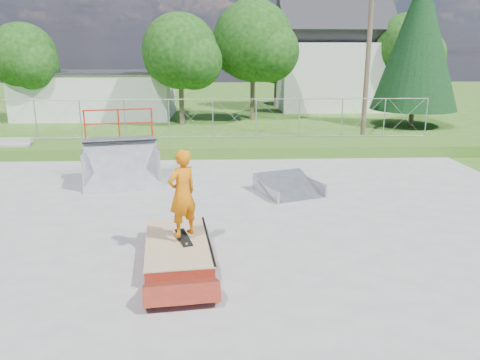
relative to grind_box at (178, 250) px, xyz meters
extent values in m
plane|color=#35611B|center=(0.63, 1.56, -0.21)|extent=(120.00, 120.00, 0.00)
cube|color=gray|center=(0.63, 1.56, -0.19)|extent=(20.00, 16.00, 0.04)
cube|color=#35611B|center=(0.63, 11.06, 0.04)|extent=(24.00, 3.00, 0.50)
cube|color=maroon|center=(0.00, 0.00, -0.01)|extent=(1.65, 2.91, 0.39)
cube|color=tan|center=(0.00, 0.00, 0.19)|extent=(1.68, 2.94, 0.03)
cube|color=black|center=(0.13, 0.06, 0.25)|extent=(0.46, 0.82, 0.13)
imported|color=orange|center=(0.13, 0.06, 1.19)|extent=(0.81, 0.79, 1.89)
cube|color=silver|center=(-7.37, 23.56, 1.29)|extent=(10.00, 6.00, 3.00)
cube|color=silver|center=(9.63, 27.56, 2.29)|extent=(8.00, 6.00, 5.00)
cube|color=#29292D|center=(9.63, 27.56, 5.69)|extent=(8.40, 6.08, 6.08)
cylinder|color=brown|center=(8.13, 13.56, 3.79)|extent=(0.24, 0.24, 8.00)
cylinder|color=brown|center=(-1.37, 19.56, 1.02)|extent=(0.30, 0.30, 2.45)
sphere|color=black|center=(-1.37, 19.56, 4.20)|extent=(4.48, 4.48, 4.48)
sphere|color=black|center=(-0.53, 19.00, 3.64)|extent=(3.36, 3.36, 3.36)
cylinder|color=brown|center=(3.13, 21.56, 1.19)|extent=(0.30, 0.30, 2.80)
sphere|color=black|center=(3.13, 21.56, 4.83)|extent=(5.12, 5.12, 5.12)
sphere|color=black|center=(4.09, 20.92, 4.19)|extent=(3.84, 3.84, 3.84)
cylinder|color=brown|center=(-11.37, 21.56, 0.93)|extent=(0.30, 0.30, 2.27)
sphere|color=black|center=(-11.37, 21.56, 3.89)|extent=(4.16, 4.16, 4.16)
sphere|color=black|center=(-10.59, 21.04, 3.37)|extent=(3.12, 3.12, 3.12)
cylinder|color=brown|center=(14.63, 25.56, 1.10)|extent=(0.30, 0.30, 2.62)
sphere|color=black|center=(14.63, 25.56, 4.52)|extent=(4.80, 4.80, 4.80)
sphere|color=black|center=(15.53, 24.96, 3.92)|extent=(3.60, 3.60, 3.60)
cylinder|color=brown|center=(5.63, 29.56, 0.84)|extent=(0.30, 0.30, 2.10)
sphere|color=black|center=(5.63, 29.56, 3.57)|extent=(3.84, 3.84, 3.84)
sphere|color=black|center=(6.35, 29.08, 3.09)|extent=(2.88, 2.88, 2.88)
cylinder|color=brown|center=(12.63, 18.56, 0.39)|extent=(0.28, 0.28, 1.20)
cone|color=black|center=(12.63, 18.56, 4.84)|extent=(5.04, 5.04, 8.10)
camera|label=1|loc=(0.93, -9.42, 4.14)|focal=35.00mm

